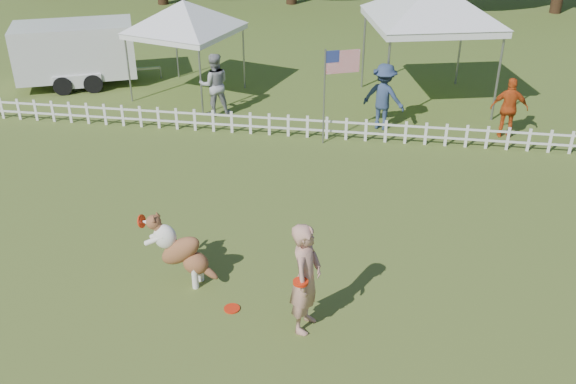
% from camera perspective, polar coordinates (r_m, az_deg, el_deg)
% --- Properties ---
extents(ground, '(120.00, 120.00, 0.00)m').
position_cam_1_polar(ground, '(10.72, -1.78, -10.26)').
color(ground, '#3D5F1E').
rests_on(ground, ground).
extents(picket_fence, '(22.00, 0.08, 0.60)m').
position_cam_1_polar(picket_fence, '(16.58, 2.60, 5.77)').
color(picket_fence, silver).
rests_on(picket_fence, ground).
extents(handler, '(0.57, 0.76, 1.87)m').
position_cam_1_polar(handler, '(9.80, 1.60, -7.65)').
color(handler, tan).
rests_on(handler, ground).
extents(dog, '(1.27, 0.57, 1.27)m').
position_cam_1_polar(dog, '(11.09, -9.44, -5.18)').
color(dog, brown).
rests_on(dog, ground).
extents(frisbee_on_turf, '(0.29, 0.29, 0.02)m').
position_cam_1_polar(frisbee_on_turf, '(10.73, -5.01, -10.28)').
color(frisbee_on_turf, red).
rests_on(frisbee_on_turf, ground).
extents(canopy_tent_left, '(3.31, 3.31, 2.75)m').
position_cam_1_polar(canopy_tent_left, '(19.54, -8.99, 12.38)').
color(canopy_tent_left, white).
rests_on(canopy_tent_left, ground).
extents(canopy_tent_right, '(4.01, 4.01, 3.40)m').
position_cam_1_polar(canopy_tent_right, '(18.98, 12.36, 12.60)').
color(canopy_tent_right, white).
rests_on(canopy_tent_right, ground).
extents(cargo_trailer, '(4.84, 3.50, 1.95)m').
position_cam_1_polar(cargo_trailer, '(21.36, -18.34, 11.58)').
color(cargo_trailer, silver).
rests_on(cargo_trailer, ground).
extents(flag_pole, '(0.90, 0.45, 2.43)m').
position_cam_1_polar(flag_pole, '(15.96, 3.23, 8.37)').
color(flag_pole, gray).
rests_on(flag_pole, ground).
extents(spectator_a, '(1.02, 0.91, 1.74)m').
position_cam_1_polar(spectator_a, '(18.03, -6.56, 9.47)').
color(spectator_a, '#949599').
rests_on(spectator_a, ground).
extents(spectator_b, '(1.30, 1.02, 1.77)m').
position_cam_1_polar(spectator_b, '(17.15, 8.50, 8.37)').
color(spectator_b, navy).
rests_on(spectator_b, ground).
extents(spectator_c, '(0.94, 0.42, 1.58)m').
position_cam_1_polar(spectator_c, '(17.40, 19.07, 7.07)').
color(spectator_c, '#C44917').
rests_on(spectator_c, ground).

